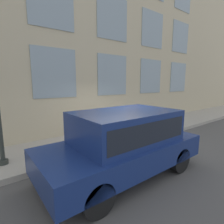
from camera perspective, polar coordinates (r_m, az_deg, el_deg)
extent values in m
plane|color=#514F4C|center=(6.59, 3.40, -12.16)|extent=(80.00, 80.00, 0.00)
cube|color=#A8A093|center=(7.49, -2.94, -8.80)|extent=(2.49, 60.00, 0.16)
cube|color=#C6B793|center=(8.81, -9.20, 29.06)|extent=(0.30, 40.00, 10.80)
cube|color=#8C9EA8|center=(13.40, 20.77, 10.53)|extent=(0.03, 1.80, 1.98)
cube|color=#8C9EA8|center=(11.02, 12.57, 11.27)|extent=(0.03, 1.80, 1.98)
cube|color=#8C9EA8|center=(8.97, 0.21, 11.95)|extent=(0.03, 1.80, 1.98)
cube|color=#8C9EA8|center=(7.54, -18.07, 11.97)|extent=(0.03, 1.80, 1.98)
cube|color=#8C9EA8|center=(13.74, 21.47, 21.73)|extent=(0.03, 1.80, 1.98)
cube|color=#8C9EA8|center=(11.43, 13.10, 24.78)|extent=(0.03, 1.80, 1.98)
cube|color=#8C9EA8|center=(9.47, 0.22, 28.32)|extent=(0.03, 1.80, 1.98)
cube|color=#8C9EA8|center=(8.13, -19.19, 31.11)|extent=(0.03, 1.80, 1.98)
cylinder|color=gold|center=(6.60, -1.22, -10.39)|extent=(0.32, 0.32, 0.04)
cylinder|color=gold|center=(6.49, -1.23, -7.55)|extent=(0.24, 0.24, 0.72)
sphere|color=#A4891E|center=(6.40, -1.24, -4.45)|extent=(0.25, 0.25, 0.25)
cylinder|color=black|center=(6.38, -1.25, -3.80)|extent=(0.08, 0.08, 0.10)
cylinder|color=gold|center=(6.57, -0.05, -6.57)|extent=(0.09, 0.10, 0.09)
cylinder|color=gold|center=(6.37, -2.46, -7.07)|extent=(0.09, 0.10, 0.09)
cylinder|color=#232328|center=(7.35, 1.37, -6.10)|extent=(0.08, 0.08, 0.58)
cylinder|color=#232328|center=(7.44, 0.79, -5.90)|extent=(0.08, 0.08, 0.58)
cube|color=red|center=(7.28, 1.09, -2.15)|extent=(0.16, 0.11, 0.43)
cylinder|color=red|center=(7.19, 1.65, -2.21)|extent=(0.07, 0.07, 0.41)
cylinder|color=red|center=(7.36, 0.54, -1.93)|extent=(0.07, 0.07, 0.41)
sphere|color=brown|center=(7.22, 1.10, 0.29)|extent=(0.19, 0.19, 0.19)
cylinder|color=black|center=(3.57, -4.79, -26.41)|extent=(0.24, 0.68, 0.68)
cylinder|color=black|center=(4.90, -16.18, -16.18)|extent=(0.24, 0.68, 0.68)
cylinder|color=black|center=(5.31, 21.08, -14.38)|extent=(0.24, 0.68, 0.68)
cylinder|color=black|center=(6.28, 7.49, -10.05)|extent=(0.24, 0.68, 0.68)
cube|color=navy|center=(4.74, 3.34, -12.86)|extent=(1.95, 4.31, 0.58)
cube|color=navy|center=(4.59, 4.45, -4.56)|extent=(1.71, 2.67, 0.79)
cube|color=#1E232D|center=(4.59, 4.45, -4.56)|extent=(1.72, 2.46, 0.51)
cylinder|color=#2D332D|center=(5.98, -31.97, -13.65)|extent=(0.26, 0.26, 0.12)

